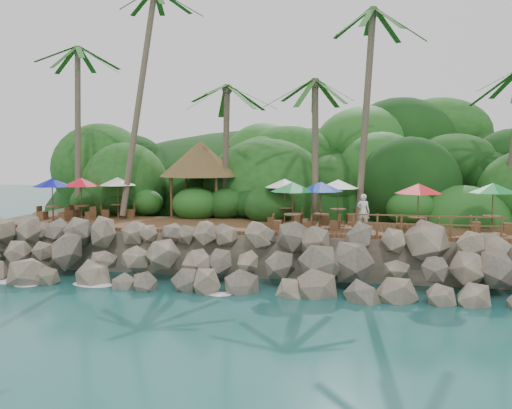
# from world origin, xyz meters

# --- Properties ---
(ground) EXTENTS (140.00, 140.00, 0.00)m
(ground) POSITION_xyz_m (0.00, 0.00, 0.00)
(ground) COLOR #19514F
(ground) RESTS_ON ground
(land_base) EXTENTS (32.00, 25.20, 2.10)m
(land_base) POSITION_xyz_m (0.00, 16.00, 1.05)
(land_base) COLOR gray
(land_base) RESTS_ON ground
(jungle_hill) EXTENTS (44.80, 28.00, 15.40)m
(jungle_hill) POSITION_xyz_m (0.00, 23.50, 0.00)
(jungle_hill) COLOR #143811
(jungle_hill) RESTS_ON ground
(seawall) EXTENTS (29.00, 4.00, 2.30)m
(seawall) POSITION_xyz_m (0.00, 2.00, 1.15)
(seawall) COLOR gray
(seawall) RESTS_ON ground
(terrace) EXTENTS (26.00, 5.00, 0.20)m
(terrace) POSITION_xyz_m (0.00, 6.00, 2.20)
(terrace) COLOR brown
(terrace) RESTS_ON land_base
(jungle_foliage) EXTENTS (44.00, 16.00, 12.00)m
(jungle_foliage) POSITION_xyz_m (0.00, 15.00, 0.00)
(jungle_foliage) COLOR #143811
(jungle_foliage) RESTS_ON ground
(foam_line) EXTENTS (25.20, 0.80, 0.06)m
(foam_line) POSITION_xyz_m (0.00, 0.30, 0.03)
(foam_line) COLOR white
(foam_line) RESTS_ON ground
(palms) EXTENTS (31.39, 7.53, 15.11)m
(palms) POSITION_xyz_m (-0.01, 8.75, 12.24)
(palms) COLOR brown
(palms) RESTS_ON ground
(palapa) EXTENTS (5.11, 5.11, 4.60)m
(palapa) POSITION_xyz_m (-4.32, 9.98, 5.79)
(palapa) COLOR brown
(palapa) RESTS_ON ground
(dining_clusters) EXTENTS (25.82, 5.43, 2.41)m
(dining_clusters) POSITION_xyz_m (0.04, 5.99, 4.30)
(dining_clusters) COLOR brown
(dining_clusters) RESTS_ON terrace
(railing) EXTENTS (7.20, 0.10, 1.00)m
(railing) POSITION_xyz_m (8.52, 3.65, 2.91)
(railing) COLOR brown
(railing) RESTS_ON terrace
(waiter) EXTENTS (0.75, 0.60, 1.80)m
(waiter) POSITION_xyz_m (5.65, 5.52, 3.20)
(waiter) COLOR white
(waiter) RESTS_ON terrace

